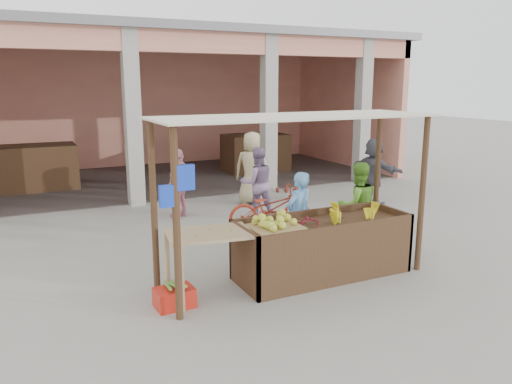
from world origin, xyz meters
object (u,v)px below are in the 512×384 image
red_crate (174,297)px  vendor_blue (299,213)px  side_table (210,242)px  motorcycle (270,207)px  fruit_stall (322,249)px  vendor_green (357,204)px

red_crate → vendor_blue: size_ratio=0.31×
side_table → vendor_blue: vendor_blue is taller
motorcycle → fruit_stall: bearing=-178.3°
side_table → fruit_stall: bearing=6.8°
red_crate → motorcycle: 3.70m
vendor_green → motorcycle: 1.87m
side_table → vendor_blue: 1.93m
motorcycle → side_table: bearing=148.6°
vendor_blue → vendor_green: size_ratio=0.97×
side_table → motorcycle: 3.22m
vendor_blue → motorcycle: bearing=-118.8°
red_crate → motorcycle: (2.69, 2.51, 0.32)m
fruit_stall → vendor_green: size_ratio=1.63×
vendor_blue → vendor_green: 1.18m
red_crate → vendor_blue: vendor_blue is taller
fruit_stall → side_table: 1.80m
side_table → vendor_green: (2.97, 0.75, 0.05)m
fruit_stall → side_table: bearing=178.7°
red_crate → vendor_green: vendor_green is taller
side_table → motorcycle: (2.14, 2.38, -0.30)m
red_crate → vendor_blue: 2.57m
fruit_stall → side_table: side_table is taller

